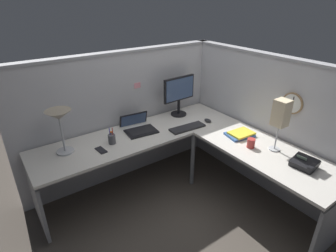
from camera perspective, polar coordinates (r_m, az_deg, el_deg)
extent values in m
plane|color=#4C443D|center=(3.35, 4.53, -14.08)|extent=(6.80, 6.80, 0.00)
cube|color=#B2B2B7|center=(3.39, -9.23, 1.70)|extent=(2.57, 0.10, 1.55)
cube|color=#939399|center=(3.16, -10.26, 14.89)|extent=(2.57, 0.12, 0.03)
cube|color=#B2B2B7|center=(3.35, 19.54, 0.12)|extent=(0.10, 2.37, 1.55)
cube|color=#939399|center=(3.11, 21.72, 13.35)|extent=(0.12, 2.37, 0.03)
cube|color=beige|center=(3.09, -5.96, -1.82)|extent=(2.35, 0.66, 0.03)
cube|color=beige|center=(2.91, 19.95, -5.30)|extent=(0.66, 1.49, 0.03)
cylinder|color=slate|center=(3.32, 5.12, -6.96)|extent=(0.05, 0.05, 0.70)
cube|color=slate|center=(3.01, -25.63, -13.80)|extent=(0.03, 0.58, 0.60)
cube|color=slate|center=(2.87, 30.90, -17.35)|extent=(0.58, 0.03, 0.60)
cylinder|color=black|center=(3.55, 2.22, 2.53)|extent=(0.20, 0.20, 0.02)
cylinder|color=black|center=(3.51, 2.25, 4.03)|extent=(0.04, 0.04, 0.20)
cube|color=black|center=(3.43, 2.32, 7.75)|extent=(0.46, 0.06, 0.30)
cube|color=#384C72|center=(3.42, 2.51, 7.67)|extent=(0.42, 0.03, 0.26)
cube|color=black|center=(3.12, -5.56, -1.12)|extent=(0.36, 0.27, 0.02)
cube|color=black|center=(3.11, -5.57, -0.96)|extent=(0.31, 0.21, 0.00)
cube|color=black|center=(3.29, -7.21, 1.01)|extent=(0.35, 0.10, 0.22)
cube|color=#384C72|center=(3.28, -7.16, 0.96)|extent=(0.31, 0.08, 0.18)
cube|color=#232326|center=(3.19, 4.05, -0.34)|extent=(0.44, 0.17, 0.02)
ellipsoid|color=#232326|center=(3.38, 8.27, 1.15)|extent=(0.06, 0.10, 0.03)
cylinder|color=#B7BABF|center=(2.91, -20.55, -4.93)|extent=(0.17, 0.17, 0.02)
cylinder|color=#B7BABF|center=(2.82, -21.15, -1.57)|extent=(0.02, 0.02, 0.38)
cone|color=gray|center=(2.74, -21.81, 2.15)|extent=(0.24, 0.24, 0.09)
cylinder|color=#4C4C51|center=(2.91, -11.59, -2.69)|extent=(0.08, 0.08, 0.10)
cylinder|color=#1E1EB2|center=(2.88, -11.99, -1.56)|extent=(0.01, 0.02, 0.13)
cylinder|color=#B21E1E|center=(2.88, -11.40, -1.53)|extent=(0.01, 0.01, 0.13)
cylinder|color=#D8591E|center=(2.89, -11.77, -1.25)|extent=(0.03, 0.03, 0.01)
cube|color=black|center=(2.83, -13.74, -4.89)|extent=(0.08, 0.15, 0.01)
cube|color=black|center=(2.78, 26.42, -6.98)|extent=(0.21, 0.22, 0.10)
cube|color=#8CA58C|center=(2.77, 26.03, -6.05)|extent=(0.02, 0.09, 0.04)
cube|color=black|center=(2.75, 28.09, -7.28)|extent=(0.19, 0.06, 0.04)
cube|color=#335999|center=(3.12, 14.64, -1.79)|extent=(0.32, 0.26, 0.02)
cube|color=yellow|center=(3.11, 15.00, -1.42)|extent=(0.27, 0.20, 0.02)
cylinder|color=#B7BABF|center=(2.96, 21.20, -4.47)|extent=(0.11, 0.11, 0.01)
cylinder|color=#B7BABF|center=(2.90, 21.62, -2.18)|extent=(0.02, 0.02, 0.27)
cube|color=beige|center=(2.80, 22.47, 2.53)|extent=(0.13, 0.13, 0.26)
cylinder|color=#B2332D|center=(2.91, 16.86, -3.42)|extent=(0.08, 0.08, 0.10)
cylinder|color=olive|center=(3.02, 24.52, 4.34)|extent=(0.03, 0.22, 0.22)
cylinder|color=white|center=(3.01, 24.35, 4.28)|extent=(0.00, 0.19, 0.19)
cube|color=black|center=(3.01, 24.04, 4.56)|extent=(0.00, 0.06, 0.01)
cube|color=black|center=(2.99, 24.60, 4.82)|extent=(0.00, 0.01, 0.08)
cube|color=pink|center=(3.29, -6.38, 8.38)|extent=(0.08, 0.00, 0.07)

